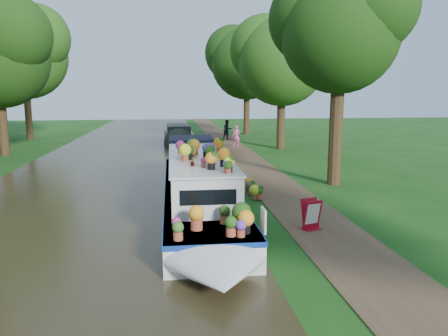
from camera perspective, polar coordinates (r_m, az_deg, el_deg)
ground at (r=15.53m, az=4.90°, el=-4.77°), size 100.00×100.00×0.00m
canal_water at (r=15.47m, az=-17.51°, el=-5.21°), size 10.00×100.00×0.02m
towpath at (r=15.81m, az=9.17°, el=-4.53°), size 2.20×100.00×0.03m
plant_boat at (r=14.20m, az=-3.26°, el=-2.59°), size 2.29×13.52×2.26m
tree_near_overhang at (r=19.25m, az=14.86°, el=17.58°), size 5.52×5.28×8.99m
tree_near_mid at (r=30.84m, az=7.57°, el=14.48°), size 6.90×6.60×9.40m
tree_near_far at (r=41.52m, az=2.98°, el=14.18°), size 7.59×7.26×10.30m
tree_far_d at (r=40.72m, az=-24.71°, el=13.90°), size 8.05×7.70×10.85m
second_boat at (r=33.72m, az=-5.98°, el=4.16°), size 2.26×7.58×1.46m
sandwich_board at (r=12.81m, az=11.32°, el=-6.13°), size 0.58×0.58×0.87m
pedestrian_pink at (r=31.38m, az=1.62°, el=4.19°), size 0.66×0.54×1.56m
pedestrian_dark at (r=36.19m, az=0.45°, el=5.02°), size 0.98×0.89×1.65m
verge_plant at (r=20.20m, az=0.33°, el=-0.64°), size 0.51×0.47×0.46m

